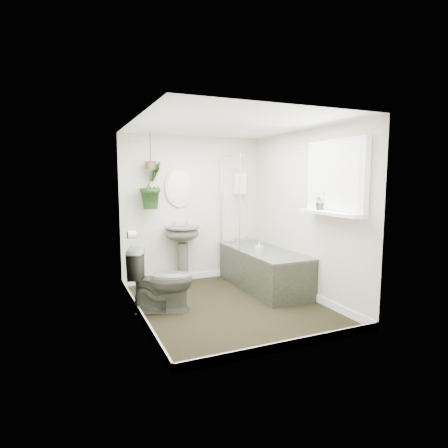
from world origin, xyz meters
name	(u,v)px	position (x,y,z in m)	size (l,w,h in m)	color
floor	(229,306)	(0.00, 0.00, -0.01)	(2.30, 2.80, 0.02)	black
ceiling	(229,124)	(0.00, 0.00, 2.31)	(2.30, 2.80, 0.02)	white
wall_back	(193,209)	(0.00, 1.41, 1.15)	(2.30, 0.02, 2.30)	silver
wall_front	(291,233)	(0.00, -1.41, 1.15)	(2.30, 0.02, 2.30)	silver
wall_left	(136,222)	(-1.16, 0.00, 1.15)	(0.02, 2.80, 2.30)	silver
wall_right	(305,214)	(1.16, 0.00, 1.15)	(0.02, 2.80, 2.30)	silver
skirting	(229,301)	(0.00, 0.00, 0.05)	(2.30, 2.80, 0.10)	white
bathtub	(264,269)	(0.80, 0.50, 0.29)	(0.72, 1.72, 0.58)	#494D42
bath_screen	(230,202)	(0.47, 0.99, 1.28)	(0.04, 0.72, 1.40)	silver
shower_box	(240,184)	(0.80, 1.34, 1.55)	(0.20, 0.10, 0.35)	white
oval_mirror	(180,187)	(-0.23, 1.37, 1.50)	(0.46, 0.03, 0.62)	beige
wall_sconce	(154,194)	(-0.63, 1.36, 1.40)	(0.04, 0.04, 0.22)	black
toilet_roll_holder	(132,235)	(-1.10, 0.70, 0.90)	(0.11, 0.11, 0.11)	white
window_recess	(336,178)	(1.09, -0.70, 1.65)	(0.08, 1.00, 0.90)	white
window_sill	(330,213)	(1.02, -0.70, 1.23)	(0.18, 1.00, 0.04)	white
window_blinds	(333,178)	(1.04, -0.70, 1.65)	(0.01, 0.86, 0.76)	white
toilet	(161,280)	(-0.85, 0.15, 0.40)	(0.44, 0.78, 0.79)	#494D42
pedestal_sink	(183,255)	(-0.23, 1.24, 0.45)	(0.53, 0.45, 0.90)	#494D42
sill_plant	(321,201)	(1.04, -0.49, 1.36)	(0.19, 0.17, 0.21)	black
hanging_plant	(151,185)	(-0.70, 1.25, 1.54)	(0.39, 0.31, 0.70)	black
soap_bottle	(259,248)	(0.60, 0.27, 0.67)	(0.08, 0.08, 0.17)	black
hanging_pot	(151,165)	(-0.70, 1.25, 1.83)	(0.16, 0.16, 0.12)	#4D3E29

